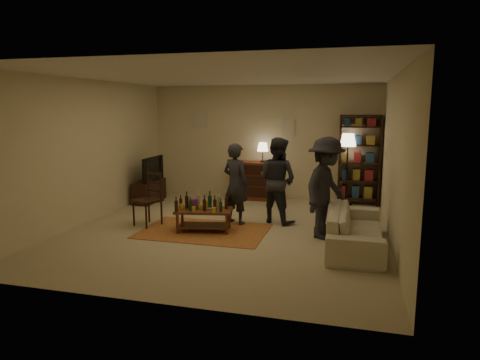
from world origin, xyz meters
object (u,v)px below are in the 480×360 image
(tv_stand, at_px, (149,185))
(bookshelf, at_px, (359,159))
(dresser, at_px, (252,179))
(person_by_sofa, at_px, (326,188))
(person_right, at_px, (277,180))
(person_left, at_px, (236,184))
(coffee_table, at_px, (203,211))
(floor_lamp, at_px, (348,145))
(dining_chair, at_px, (150,196))
(sofa, at_px, (356,228))

(tv_stand, relative_size, bookshelf, 0.52)
(dresser, xyz_separation_m, person_by_sofa, (1.89, -2.71, 0.37))
(bookshelf, bearing_deg, person_right, -126.91)
(bookshelf, xyz_separation_m, person_left, (-2.23, -2.31, -0.27))
(coffee_table, height_order, dresser, dresser)
(coffee_table, height_order, person_by_sofa, person_by_sofa)
(floor_lamp, bearing_deg, person_right, -123.66)
(coffee_table, xyz_separation_m, dining_chair, (-1.10, 0.15, 0.17))
(dresser, relative_size, person_right, 0.84)
(coffee_table, distance_m, sofa, 2.61)
(person_by_sofa, bearing_deg, dining_chair, 113.24)
(sofa, height_order, person_left, person_left)
(dresser, bearing_deg, sofa, -52.46)
(dresser, xyz_separation_m, person_left, (0.21, -2.25, 0.29))
(person_by_sofa, bearing_deg, coffee_table, 117.60)
(floor_lamp, relative_size, person_by_sofa, 0.95)
(floor_lamp, height_order, person_by_sofa, person_by_sofa)
(person_left, relative_size, person_right, 0.94)
(floor_lamp, xyz_separation_m, person_right, (-1.25, -1.87, -0.54))
(coffee_table, xyz_separation_m, floor_lamp, (2.39, 2.83, 0.98))
(dining_chair, bearing_deg, person_by_sofa, 24.13)
(floor_lamp, height_order, person_right, person_right)
(bookshelf, xyz_separation_m, person_by_sofa, (-0.55, -2.78, -0.18))
(dining_chair, bearing_deg, person_left, 41.57)
(bookshelf, bearing_deg, tv_stand, -168.20)
(person_right, bearing_deg, bookshelf, -102.83)
(tv_stand, distance_m, floor_lamp, 4.62)
(coffee_table, height_order, sofa, coffee_table)
(person_left, distance_m, person_by_sofa, 1.75)
(dresser, xyz_separation_m, bookshelf, (2.44, 0.07, 0.56))
(tv_stand, distance_m, person_by_sofa, 4.54)
(person_right, height_order, person_by_sofa, person_by_sofa)
(person_by_sofa, bearing_deg, bookshelf, 11.69)
(dresser, bearing_deg, dining_chair, -115.65)
(floor_lamp, relative_size, person_right, 0.99)
(bookshelf, bearing_deg, dining_chair, -143.24)
(bookshelf, xyz_separation_m, floor_lamp, (-0.26, -0.13, 0.32))
(sofa, relative_size, person_left, 1.36)
(coffee_table, height_order, tv_stand, tv_stand)
(bookshelf, bearing_deg, person_by_sofa, -101.11)
(tv_stand, height_order, floor_lamp, floor_lamp)
(bookshelf, distance_m, person_by_sofa, 2.84)
(person_left, height_order, person_right, person_right)
(dining_chair, bearing_deg, tv_stand, 140.93)
(bookshelf, relative_size, person_left, 1.32)
(person_right, xyz_separation_m, person_by_sofa, (0.96, -0.78, 0.04))
(coffee_table, bearing_deg, bookshelf, 48.12)
(bookshelf, height_order, person_right, bookshelf)
(dining_chair, bearing_deg, dresser, 88.04)
(dresser, height_order, floor_lamp, floor_lamp)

